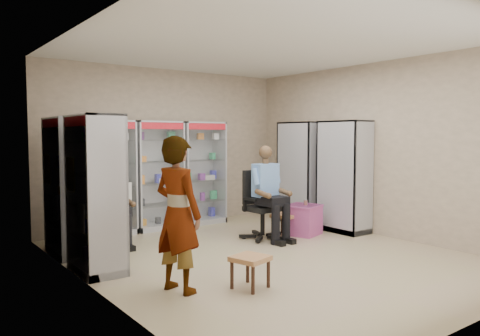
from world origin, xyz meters
TOP-DOWN VIEW (x-y plane):
  - floor at (0.00, 0.00)m, footprint 6.00×6.00m
  - room_shell at (0.00, 0.00)m, footprint 5.02×6.02m
  - cabinet_back_left at (-1.30, 2.73)m, footprint 0.90×0.50m
  - cabinet_back_mid at (-0.35, 2.73)m, footprint 0.90×0.50m
  - cabinet_back_right at (0.60, 2.73)m, footprint 0.90×0.50m
  - cabinet_right_far at (2.23, 1.60)m, footprint 0.90×0.50m
  - cabinet_right_near at (2.23, 0.50)m, footprint 0.90×0.50m
  - cabinet_left_far at (-2.23, 1.80)m, footprint 0.90×0.50m
  - cabinet_left_near at (-2.23, 0.70)m, footprint 0.90×0.50m
  - wooden_chair at (-1.55, 2.00)m, footprint 0.42×0.42m
  - seated_customer at (-1.55, 1.95)m, footprint 0.44×0.60m
  - office_chair at (0.68, 0.91)m, footprint 0.65×0.65m
  - seated_shopkeeper at (0.68, 0.86)m, footprint 0.50×0.69m
  - pink_trunk at (1.46, 0.75)m, footprint 0.68×0.67m
  - tea_glass at (1.49, 0.72)m, footprint 0.07×0.07m
  - woven_stool_a at (1.14, 0.87)m, footprint 0.46×0.46m
  - woven_stool_b at (-1.06, -0.97)m, footprint 0.46×0.46m
  - standing_man at (-1.76, -0.58)m, footprint 0.57×0.72m

SIDE VIEW (x-z plane):
  - floor at x=0.00m, z-range 0.00..0.00m
  - woven_stool_b at x=-1.06m, z-range 0.00..0.37m
  - woven_stool_a at x=1.14m, z-range 0.00..0.38m
  - pink_trunk at x=1.46m, z-range 0.00..0.52m
  - wooden_chair at x=-1.55m, z-range 0.00..0.94m
  - tea_glass at x=1.49m, z-range 0.52..0.61m
  - office_chair at x=0.68m, z-range 0.00..1.16m
  - seated_customer at x=-1.55m, z-range 0.00..1.34m
  - seated_shopkeeper at x=0.68m, z-range 0.00..1.47m
  - standing_man at x=-1.76m, z-range 0.00..1.73m
  - cabinet_back_left at x=-1.30m, z-range 0.00..2.00m
  - cabinet_back_mid at x=-0.35m, z-range 0.00..2.00m
  - cabinet_back_right at x=0.60m, z-range 0.00..2.00m
  - cabinet_right_far at x=2.23m, z-range 0.00..2.00m
  - cabinet_right_near at x=2.23m, z-range 0.00..2.00m
  - cabinet_left_far at x=-2.23m, z-range 0.00..2.00m
  - cabinet_left_near at x=-2.23m, z-range 0.00..2.00m
  - room_shell at x=0.00m, z-range 0.46..3.47m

